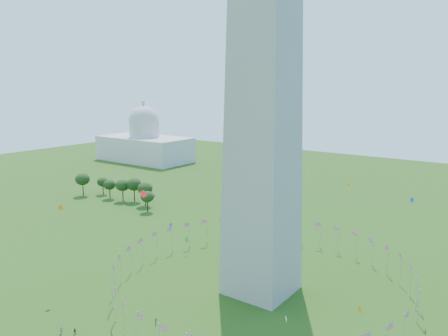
{
  "coord_description": "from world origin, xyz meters",
  "views": [
    {
      "loc": [
        57.91,
        -47.6,
        56.32
      ],
      "look_at": [
        -1.81,
        35.0,
        36.81
      ],
      "focal_mm": 35.0,
      "sensor_mm": 36.0,
      "label": 1
    }
  ],
  "objects": [
    {
      "name": "kites_aloft",
      "position": [
        11.87,
        22.95,
        18.55
      ],
      "size": [
        115.83,
        71.34,
        36.61
      ],
      "color": "orange",
      "rests_on": "ground"
    },
    {
      "name": "flag_ring",
      "position": [
        -0.0,
        50.0,
        4.5
      ],
      "size": [
        80.24,
        80.24,
        9.0
      ],
      "color": "silver",
      "rests_on": "ground"
    },
    {
      "name": "tree_line_west",
      "position": [
        -105.52,
        90.99,
        5.32
      ],
      "size": [
        55.06,
        15.46,
        11.52
      ],
      "color": "#274717",
      "rests_on": "ground"
    },
    {
      "name": "capitol_building",
      "position": [
        -180.0,
        180.0,
        23.0
      ],
      "size": [
        70.0,
        35.0,
        46.0
      ],
      "primitive_type": null,
      "color": "beige",
      "rests_on": "ground"
    }
  ]
}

